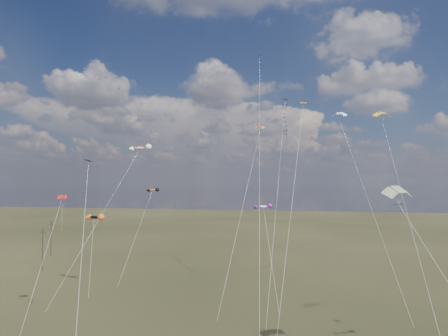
% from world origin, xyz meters
% --- Properties ---
extents(utility_pole_near, '(1.40, 0.20, 8.00)m').
position_xyz_m(utility_pole_near, '(-38.00, 30.00, 4.09)').
color(utility_pole_near, black).
rests_on(utility_pole_near, ground).
extents(utility_pole_far, '(1.40, 0.20, 8.00)m').
position_xyz_m(utility_pole_far, '(-46.00, 44.00, 4.09)').
color(utility_pole_far, black).
rests_on(utility_pole_far, ground).
extents(diamond_black_high, '(1.99, 20.78, 30.80)m').
position_xyz_m(diamond_black_high, '(8.27, 26.35, 26.10)').
color(diamond_black_high, black).
rests_on(diamond_black_high, ground).
extents(diamond_navy_tall, '(2.76, 21.79, 38.13)m').
position_xyz_m(diamond_navy_tall, '(4.41, 25.24, 32.86)').
color(diamond_navy_tall, '#0E124D').
rests_on(diamond_navy_tall, ground).
extents(diamond_black_mid, '(7.69, 14.93, 19.56)m').
position_xyz_m(diamond_black_mid, '(-10.38, -1.60, 13.52)').
color(diamond_black_mid, black).
rests_on(diamond_black_mid, ground).
extents(diamond_red_low, '(3.52, 12.50, 15.32)m').
position_xyz_m(diamond_red_low, '(-18.31, 6.14, 12.42)').
color(diamond_red_low, '#A81917').
rests_on(diamond_red_low, ground).
extents(diamond_orange_center, '(3.43, 17.78, 28.92)m').
position_xyz_m(diamond_orange_center, '(10.42, 16.48, 20.09)').
color(diamond_orange_center, '#C65B17').
rests_on(diamond_orange_center, ground).
extents(parafoil_yellow, '(3.49, 22.04, 28.55)m').
position_xyz_m(parafoil_yellow, '(23.48, 27.79, 27.77)').
color(parafoil_yellow, gold).
rests_on(parafoil_yellow, ground).
extents(parafoil_blue_white, '(7.90, 21.96, 29.42)m').
position_xyz_m(parafoil_blue_white, '(17.34, 32.33, 28.63)').
color(parafoil_blue_white, blue).
rests_on(parafoil_blue_white, ground).
extents(parafoil_striped, '(8.81, 10.37, 17.10)m').
position_xyz_m(parafoil_striped, '(19.57, -0.87, 16.32)').
color(parafoil_striped, yellow).
rests_on(parafoil_striped, ground).
extents(parafoil_tricolor, '(3.65, 24.34, 27.50)m').
position_xyz_m(parafoil_tricolor, '(3.49, 32.71, 26.68)').
color(parafoil_tricolor, gold).
rests_on(parafoil_tricolor, ground).
extents(novelty_black_orange, '(4.58, 7.19, 11.83)m').
position_xyz_m(novelty_black_orange, '(-22.38, 21.36, 11.22)').
color(novelty_black_orange, black).
rests_on(novelty_black_orange, ground).
extents(novelty_orange_black, '(2.74, 13.64, 15.86)m').
position_xyz_m(novelty_orange_black, '(-17.66, 34.69, 15.34)').
color(novelty_orange_black, orange).
rests_on(novelty_orange_black, ground).
extents(novelty_white_purple, '(4.06, 8.60, 13.78)m').
position_xyz_m(novelty_white_purple, '(5.48, 20.06, 13.32)').
color(novelty_white_purple, white).
rests_on(novelty_white_purple, ground).
extents(novelty_redwhite_stripe, '(6.17, 20.82, 23.71)m').
position_xyz_m(novelty_redwhite_stripe, '(-17.59, 28.24, 22.97)').
color(novelty_redwhite_stripe, red).
rests_on(novelty_redwhite_stripe, ground).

